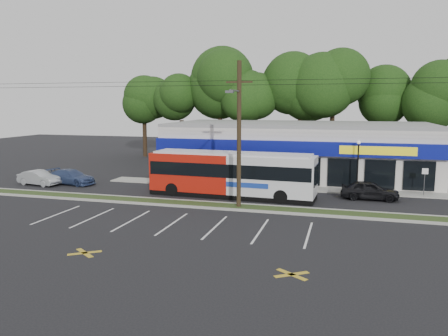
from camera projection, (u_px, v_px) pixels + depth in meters
name	position (u px, v px, depth m)	size (l,w,h in m)	color
ground	(193.00, 208.00, 30.13)	(120.00, 120.00, 0.00)	black
grass_strip	(198.00, 204.00, 31.08)	(40.00, 1.60, 0.12)	#213214
curb_south	(194.00, 207.00, 30.26)	(40.00, 0.25, 0.14)	#9E9E93
curb_north	(202.00, 202.00, 31.88)	(40.00, 0.25, 0.14)	#9E9E93
sidewalk	(283.00, 188.00, 37.36)	(32.00, 2.20, 0.10)	#9E9E93
strip_mall	(299.00, 150.00, 43.44)	(25.00, 12.55, 5.30)	#BAB6AC
utility_pole	(236.00, 130.00, 29.47)	(50.00, 2.77, 10.00)	black
lamp_post	(358.00, 160.00, 35.19)	(0.30, 0.30, 4.25)	black
sign_post	(425.00, 177.00, 33.81)	(0.45, 0.10, 2.23)	#59595E
tree_line	(296.00, 93.00, 52.61)	(46.76, 6.76, 11.83)	black
metrobus	(232.00, 173.00, 33.73)	(13.03, 3.37, 3.47)	#B0180D
car_dark	(370.00, 190.00, 32.84)	(1.70, 4.23, 1.44)	black
car_silver	(39.00, 178.00, 38.67)	(1.39, 3.99, 1.32)	#A5A8AC
car_blue	(71.00, 177.00, 39.13)	(1.88, 4.62, 1.34)	navy
pedestrian_a	(266.00, 177.00, 37.13)	(0.71, 0.47, 1.95)	white
pedestrian_b	(247.00, 179.00, 37.22)	(0.81, 0.63, 1.66)	silver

